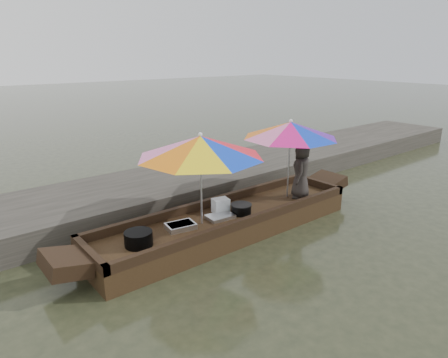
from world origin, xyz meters
TOP-DOWN VIEW (x-y plane):
  - water at (0.00, 0.00)m, footprint 80.00×80.00m
  - dock at (0.00, 2.20)m, footprint 22.00×2.20m
  - boat_hull at (0.00, 0.00)m, footprint 5.09×1.20m
  - cooking_pot at (-1.77, -0.06)m, footprint 0.42×0.42m
  - tray_crayfish at (-0.96, 0.04)m, footprint 0.51×0.39m
  - tray_scallop at (-0.18, -0.02)m, footprint 0.49×0.36m
  - charcoal_grill at (0.24, -0.09)m, footprint 0.35×0.35m
  - supply_bag at (-0.01, 0.18)m, footprint 0.32×0.27m
  - vendor at (1.71, -0.18)m, footprint 0.65×0.62m
  - umbrella_bow at (-0.56, 0.00)m, footprint 2.41×2.41m
  - umbrella_stern at (1.54, 0.00)m, footprint 2.32×2.32m

SIDE VIEW (x-z plane):
  - water at x=0.00m, z-range 0.00..0.00m
  - boat_hull at x=0.00m, z-range 0.00..0.35m
  - dock at x=0.00m, z-range 0.00..0.50m
  - tray_scallop at x=-0.18m, z-range 0.35..0.41m
  - tray_crayfish at x=-0.96m, z-range 0.35..0.44m
  - charcoal_grill at x=0.24m, z-range 0.35..0.52m
  - cooking_pot at x=-1.77m, z-range 0.35..0.57m
  - supply_bag at x=-0.01m, z-range 0.35..0.61m
  - vendor at x=1.71m, z-range 0.35..1.47m
  - umbrella_bow at x=-0.56m, z-range 0.35..1.90m
  - umbrella_stern at x=1.54m, z-range 0.35..1.90m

